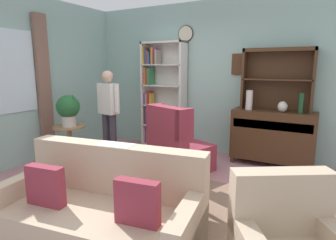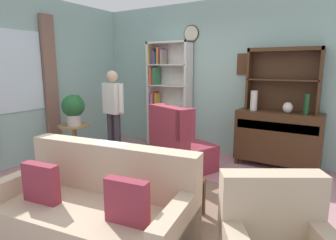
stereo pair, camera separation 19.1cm
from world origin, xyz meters
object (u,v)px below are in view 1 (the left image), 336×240
sideboard_hutch (278,71)px  couch_floral (102,215)px  book_stack (168,175)px  wingback_chair (177,148)px  coffee_table (167,184)px  bookshelf (160,96)px  potted_plant_large (68,108)px  sideboard (272,135)px  person_reading (109,109)px  vase_round (283,107)px  plant_stand (70,140)px  vase_tall (249,100)px  potted_plant_small (83,160)px  bottle_wine (301,103)px

sideboard_hutch → couch_floral: size_ratio=0.58×
couch_floral → book_stack: size_ratio=9.94×
wingback_chair → coffee_table: (0.50, -1.23, -0.03)m
coffee_table → bookshelf: bearing=121.8°
potted_plant_large → sideboard: bearing=27.7°
bookshelf → wingback_chair: bearing=-49.2°
person_reading → coffee_table: 2.23m
sideboard → coffee_table: 2.37m
sideboard → potted_plant_large: potted_plant_large is taller
sideboard → potted_plant_large: size_ratio=2.49×
bookshelf → vase_round: 2.33m
bookshelf → sideboard_hutch: bearing=0.6°
vase_round → potted_plant_large: bearing=-154.3°
sideboard → person_reading: size_ratio=0.83×
bookshelf → coffee_table: bookshelf is taller
potted_plant_large → vase_round: bearing=25.7°
potted_plant_large → wingback_chair: bearing=17.9°
couch_floral → coffee_table: (0.24, 0.79, 0.04)m
plant_stand → coffee_table: (2.28, -0.70, -0.05)m
vase_tall → plant_stand: vase_tall is taller
wingback_chair → coffee_table: size_ratio=1.31×
bookshelf → book_stack: bookshelf is taller
couch_floral → potted_plant_small: bearing=140.1°
bottle_wine → potted_plant_small: (-2.98, -1.60, -0.91)m
potted_plant_large → potted_plant_small: 0.88m
vase_tall → vase_round: (0.52, 0.01, -0.08)m
sideboard_hutch → bottle_wine: (0.39, -0.20, -0.48)m
sideboard → couch_floral: sideboard is taller
person_reading → book_stack: (1.82, -1.19, -0.44)m
bottle_wine → person_reading: person_reading is taller
bottle_wine → person_reading: (-2.95, -0.97, -0.17)m
vase_round → coffee_table: 2.43m
sideboard → book_stack: (-0.74, -2.24, -0.04)m
potted_plant_small → book_stack: (1.85, -0.56, 0.30)m
sideboard → potted_plant_large: 3.39m
sideboard → vase_round: bearing=-27.2°
wingback_chair → coffee_table: 1.33m
sideboard_hutch → potted_plant_small: size_ratio=3.84×
vase_tall → book_stack: size_ratio=1.69×
plant_stand → vase_tall: bearing=28.9°
bookshelf → potted_plant_large: size_ratio=4.02×
bookshelf → vase_round: bookshelf is taller
bookshelf → potted_plant_large: bearing=-115.4°
sideboard_hutch → vase_tall: 0.65m
sideboard → sideboard_hutch: sideboard_hutch is taller
bookshelf → plant_stand: size_ratio=3.25×
plant_stand → couch_floral: bearing=-36.2°
couch_floral → sideboard_hutch: bearing=72.6°
plant_stand → coffee_table: 2.39m
vase_tall → plant_stand: bearing=-151.1°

